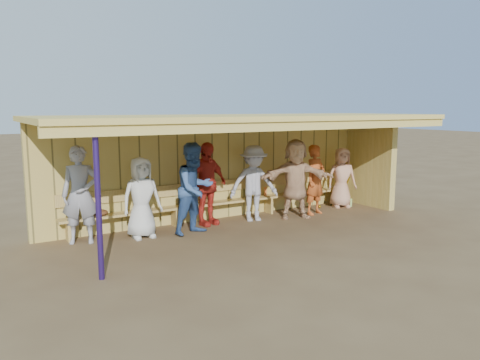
% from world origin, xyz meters
% --- Properties ---
extents(ground, '(90.00, 90.00, 0.00)m').
position_xyz_m(ground, '(0.00, 0.00, 0.00)').
color(ground, brown).
rests_on(ground, ground).
extents(player_a, '(0.82, 0.67, 1.94)m').
position_xyz_m(player_a, '(-3.38, 0.81, 0.97)').
color(player_a, gray).
rests_on(player_a, ground).
extents(player_b, '(0.84, 0.57, 1.67)m').
position_xyz_m(player_b, '(-2.23, 0.56, 0.84)').
color(player_b, silver).
rests_on(player_b, ground).
extents(player_c, '(1.10, 0.95, 1.94)m').
position_xyz_m(player_c, '(-1.16, 0.27, 0.97)').
color(player_c, '#32528A').
rests_on(player_c, ground).
extents(player_d, '(1.18, 0.69, 1.89)m').
position_xyz_m(player_d, '(-0.61, 0.81, 0.95)').
color(player_d, red).
rests_on(player_d, ground).
extents(player_e, '(1.30, 0.97, 1.79)m').
position_xyz_m(player_e, '(0.53, 0.60, 0.90)').
color(player_e, '#9C9CA4').
rests_on(player_e, ground).
extents(player_f, '(1.86, 1.21, 1.92)m').
position_xyz_m(player_f, '(1.54, 0.30, 0.96)').
color(player_f, tan).
rests_on(player_f, ground).
extents(player_g, '(0.71, 0.54, 1.74)m').
position_xyz_m(player_g, '(2.24, 0.39, 0.87)').
color(player_g, '#B24B1C').
rests_on(player_g, ground).
extents(player_h, '(0.92, 0.76, 1.61)m').
position_xyz_m(player_h, '(3.38, 0.66, 0.80)').
color(player_h, tan).
rests_on(player_h, ground).
extents(dugout_structure, '(8.80, 3.20, 2.50)m').
position_xyz_m(dugout_structure, '(0.39, 0.69, 1.69)').
color(dugout_structure, tan).
rests_on(dugout_structure, ground).
extents(bench, '(7.60, 0.34, 0.93)m').
position_xyz_m(bench, '(0.00, 1.12, 0.53)').
color(bench, tan).
rests_on(bench, ground).
extents(dugout_equipment, '(6.82, 0.62, 0.80)m').
position_xyz_m(dugout_equipment, '(-0.65, 0.99, 0.49)').
color(dugout_equipment, yellow).
rests_on(dugout_equipment, ground).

